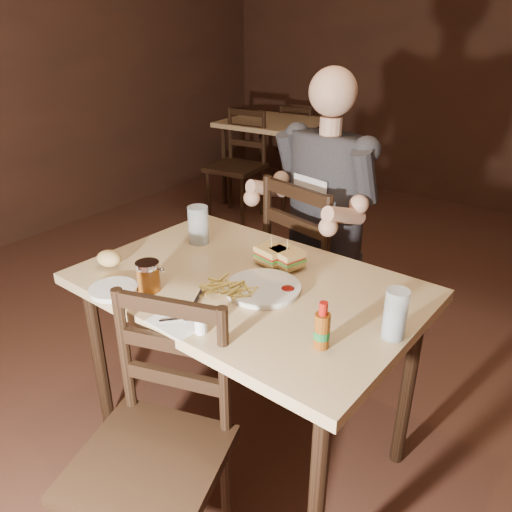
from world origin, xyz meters
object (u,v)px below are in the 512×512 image
Objects in this scene: bg_chair_near at (235,167)px; dinner_plate at (263,289)px; main_table at (248,302)px; glass_left at (198,225)px; bg_table at (272,130)px; bg_chair_far at (302,147)px; syrup_dispenser at (148,276)px; chair_near at (149,462)px; chair_far at (323,274)px; hot_sauce at (322,325)px; side_plate at (114,290)px; glass_right at (395,314)px; diner at (322,179)px.

bg_chair_near is 2.74m from dinner_plate.
main_table is 7.84× the size of glass_left.
bg_table is 1.00× the size of bg_chair_far.
main_table is 0.12m from dinner_plate.
bg_chair_far is 0.92× the size of bg_chair_near.
bg_table is 8.13× the size of syrup_dispenser.
chair_near reaches higher than syrup_dispenser.
glass_left is (-0.29, -0.54, 0.36)m from chair_far.
dinner_plate is 0.48m from glass_left.
bg_chair_far is at bearing 90.00° from bg_table.
syrup_dispenser reaches higher than bg_chair_far.
chair_near is 8.58× the size of syrup_dispenser.
bg_chair_near is at bearing 124.78° from syrup_dispenser.
bg_table is at bearing 84.19° from bg_chair_near.
chair_near is at bearing -59.12° from glass_left.
bg_table is 3.48m from hot_sauce.
syrup_dispenser is at bearing 93.29° from chair_far.
chair_near is 0.56m from side_plate.
chair_near is (0.07, -0.56, -0.24)m from main_table.
glass_right is (2.22, -3.17, 0.42)m from bg_chair_far.
glass_left is 1.07× the size of hot_sauce.
syrup_dispenser is at bearing -145.01° from dinner_plate.
chair_near is 6.18× the size of hot_sauce.
dinner_plate is 0.39m from syrup_dispenser.
diner is 6.10× the size of glass_right.
bg_table is 3.16m from dinner_plate.
side_plate is (-0.40, -0.30, -0.00)m from dinner_plate.
dinner_plate is at bearing 37.00° from side_plate.
side_plate reaches higher than bg_table.
bg_chair_near is at bearing 124.65° from glass_left.
diner is 6.02× the size of glass_left.
main_table is 7.93× the size of glass_right.
chair_far reaches higher than bg_chair_far.
glass_right is 1.06× the size of hot_sauce.
chair_near is at bearing -91.62° from dinner_plate.
main_table is 1.43× the size of bg_chair_far.
dinner_plate is at bearing 152.61° from hot_sauce.
diner is at bearing -47.12° from bg_chair_near.
chair_far reaches higher than side_plate.
glass_right is (0.46, 0.00, 0.07)m from dinner_plate.
dinner_plate reaches higher than main_table.
glass_left is (-0.28, -0.50, -0.12)m from diner.
diner reaches higher than side_plate.
chair_far is at bearing -45.97° from bg_chair_near.
glass_right is at bearing 49.02° from hot_sauce.
glass_left reaches higher than hot_sauce.
syrup_dispenser is 0.66× the size of side_plate.
diner is at bearing 60.18° from glass_left.
chair_near is 0.96× the size of diner.
bg_table is at bearing 85.55° from bg_chair_far.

